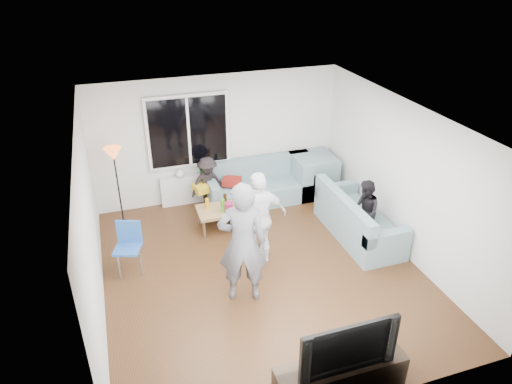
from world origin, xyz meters
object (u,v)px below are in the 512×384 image
object	(u,v)px
sofa_right_section	(359,216)
spectator_right	(365,212)
side_chair	(128,249)
sofa_back_section	(262,182)
player_right	(259,219)
floor_lamp	(118,187)
tv_console	(340,376)
coffee_table	(227,217)
television	(344,342)
spectator_back	(208,183)
player_left	(242,243)

from	to	relation	value
sofa_right_section	spectator_right	distance (m)	0.22
side_chair	sofa_back_section	bearing A→B (deg)	49.29
player_right	spectator_right	bearing A→B (deg)	171.96
floor_lamp	tv_console	distance (m)	5.25
coffee_table	player_right	bearing A→B (deg)	-79.39
sofa_right_section	side_chair	distance (m)	4.08
player_right	spectator_right	world-z (taller)	player_right
sofa_right_section	coffee_table	distance (m)	2.45
floor_lamp	player_right	distance (m)	2.88
sofa_back_section	player_right	xyz separation A→B (m)	(-0.73, -1.99, 0.40)
sofa_back_section	side_chair	xyz separation A→B (m)	(-2.83, -1.60, 0.01)
television	sofa_back_section	bearing A→B (deg)	82.23
player_right	television	distance (m)	2.78
side_chair	floor_lamp	bearing A→B (deg)	109.83
spectator_right	tv_console	bearing A→B (deg)	-16.50
television	sofa_right_section	bearing A→B (deg)	57.37
coffee_table	spectator_back	xyz separation A→B (m)	(-0.17, 0.79, 0.36)
floor_lamp	sofa_back_section	bearing A→B (deg)	0.60
sofa_back_section	floor_lamp	distance (m)	2.86
side_chair	television	size ratio (longest dim) A/B	0.72
player_left	spectator_back	bearing A→B (deg)	-76.09
tv_console	side_chair	bearing A→B (deg)	124.55
coffee_table	spectator_right	size ratio (longest dim) A/B	0.94
sofa_right_section	player_right	size ratio (longest dim) A/B	1.21
coffee_table	spectator_right	xyz separation A→B (m)	(2.20, -1.21, 0.39)
spectator_right	sofa_right_section	bearing A→B (deg)	-162.49
spectator_back	tv_console	xyz separation A→B (m)	(0.48, -4.80, -0.34)
sofa_back_section	sofa_right_section	xyz separation A→B (m)	(1.24, -1.82, 0.00)
player_right	spectator_back	bearing A→B (deg)	-87.44
sofa_back_section	spectator_right	bearing A→B (deg)	-57.92
player_right	tv_console	distance (m)	2.84
player_right	spectator_back	size ratio (longest dim) A/B	1.48
sofa_back_section	player_left	xyz separation A→B (m)	(-1.25, -2.78, 0.55)
sofa_back_section	side_chair	bearing A→B (deg)	-150.53
player_left	spectator_right	xyz separation A→B (m)	(2.49, 0.80, -0.38)
sofa_right_section	player_left	distance (m)	2.72
tv_console	player_left	bearing A→B (deg)	106.84
sofa_back_section	tv_console	size ratio (longest dim) A/B	1.44
sofa_back_section	player_right	world-z (taller)	player_right
side_chair	player_right	xyz separation A→B (m)	(2.10, -0.39, 0.40)
floor_lamp	player_right	world-z (taller)	player_right
sofa_right_section	sofa_back_section	bearing A→B (deg)	34.16
player_right	tv_console	size ratio (longest dim) A/B	1.03
player_right	tv_console	world-z (taller)	player_right
sofa_right_section	side_chair	size ratio (longest dim) A/B	2.33
coffee_table	side_chair	world-z (taller)	side_chair
coffee_table	side_chair	distance (m)	2.06
coffee_table	sofa_back_section	bearing A→B (deg)	38.51
floor_lamp	television	bearing A→B (deg)	-65.28
floor_lamp	television	distance (m)	5.22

